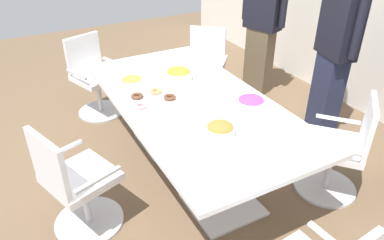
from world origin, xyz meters
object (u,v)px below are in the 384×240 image
object	(u,v)px
office_chair_2	(205,71)
office_chair_4	(76,187)
office_chair_3	(95,80)
plate_stack	(112,69)
snack_bowl_chips_yellow	(132,81)
snack_bowl_candy_mix	(251,102)
conference_table	(192,113)
snack_bowl_chips_orange	(178,74)
person_standing_0	(263,22)
office_chair_1	(340,152)
donut_platter	(153,100)
snack_bowl_pretzels	(220,129)
person_standing_1	(336,48)
napkin_pile	(283,134)

from	to	relation	value
office_chair_2	office_chair_4	size ratio (longest dim) A/B	1.00
office_chair_3	plate_stack	xyz separation A→B (m)	(0.60, 0.06, 0.36)
snack_bowl_chips_yellow	snack_bowl_candy_mix	xyz separation A→B (m)	(0.85, 0.72, 0.00)
conference_table	snack_bowl_chips_orange	distance (m)	0.47
office_chair_2	person_standing_0	bearing A→B (deg)	-142.98
office_chair_1	donut_platter	size ratio (longest dim) A/B	2.31
office_chair_4	person_standing_0	bearing A→B (deg)	97.16
person_standing_0	snack_bowl_chips_yellow	distance (m)	2.00
office_chair_3	person_standing_0	distance (m)	2.15
office_chair_2	snack_bowl_pretzels	bearing A→B (deg)	105.87
person_standing_1	napkin_pile	xyz separation A→B (m)	(0.82, -1.35, -0.15)
office_chair_1	office_chair_4	size ratio (longest dim) A/B	1.00
person_standing_0	snack_bowl_pretzels	world-z (taller)	person_standing_0
person_standing_1	donut_platter	bearing A→B (deg)	99.36
snack_bowl_candy_mix	snack_bowl_pretzels	size ratio (longest dim) A/B	1.10
donut_platter	napkin_pile	bearing A→B (deg)	32.20
office_chair_1	napkin_pile	bearing A→B (deg)	137.82
office_chair_3	snack_bowl_candy_mix	size ratio (longest dim) A/B	3.81
snack_bowl_pretzels	snack_bowl_chips_yellow	bearing A→B (deg)	-166.18
person_standing_0	snack_bowl_pretzels	distance (m)	2.35
snack_bowl_candy_mix	donut_platter	size ratio (longest dim) A/B	0.61
napkin_pile	plate_stack	bearing A→B (deg)	-158.58
office_chair_3	donut_platter	bearing A→B (deg)	76.67
conference_table	office_chair_3	world-z (taller)	office_chair_3
office_chair_2	conference_table	bearing A→B (deg)	98.16
person_standing_0	snack_bowl_candy_mix	bearing A→B (deg)	121.05
plate_stack	person_standing_0	bearing A→B (deg)	94.28
napkin_pile	snack_bowl_candy_mix	bearing A→B (deg)	170.28
office_chair_1	snack_bowl_chips_yellow	world-z (taller)	office_chair_1
conference_table	snack_bowl_chips_orange	size ratio (longest dim) A/B	9.52
plate_stack	snack_bowl_candy_mix	bearing A→B (deg)	31.51
office_chair_2	napkin_pile	world-z (taller)	office_chair_2
donut_platter	plate_stack	distance (m)	0.83
snack_bowl_candy_mix	snack_bowl_chips_orange	bearing A→B (deg)	-158.81
snack_bowl_pretzels	snack_bowl_chips_orange	bearing A→B (deg)	170.91
office_chair_1	plate_stack	bearing A→B (deg)	86.08
office_chair_3	napkin_pile	size ratio (longest dim) A/B	5.11
snack_bowl_chips_yellow	snack_bowl_chips_orange	size ratio (longest dim) A/B	0.84
conference_table	office_chair_1	distance (m)	1.29
office_chair_4	snack_bowl_chips_orange	bearing A→B (deg)	99.81
conference_table	office_chair_4	xyz separation A→B (m)	(0.22, -1.09, -0.22)
person_standing_0	person_standing_1	world-z (taller)	person_standing_1
snack_bowl_chips_orange	donut_platter	bearing A→B (deg)	-52.43
conference_table	plate_stack	distance (m)	1.04
conference_table	napkin_pile	size ratio (longest dim) A/B	13.49
office_chair_3	office_chair_4	world-z (taller)	same
conference_table	plate_stack	xyz separation A→B (m)	(-0.95, -0.40, 0.14)
office_chair_3	snack_bowl_chips_orange	size ratio (longest dim) A/B	3.61
person_standing_0	napkin_pile	xyz separation A→B (m)	(1.92, -1.28, -0.14)
office_chair_2	person_standing_1	bearing A→B (deg)	168.06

